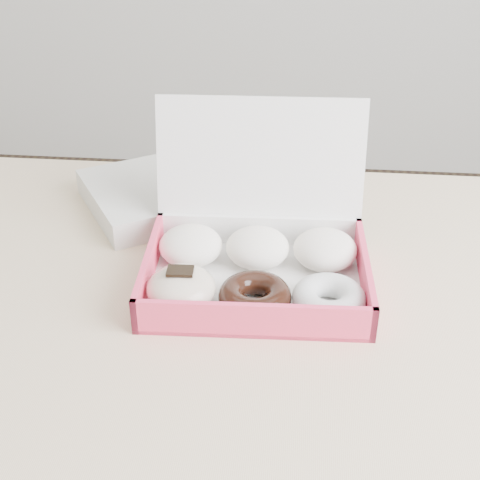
{
  "coord_description": "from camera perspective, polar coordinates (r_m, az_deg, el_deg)",
  "views": [
    {
      "loc": [
        0.01,
        -0.67,
        1.26
      ],
      "look_at": [
        -0.06,
        0.07,
        0.8
      ],
      "focal_mm": 50.0,
      "sensor_mm": 36.0,
      "label": 1
    }
  ],
  "objects": [
    {
      "name": "table",
      "position": [
        0.89,
        3.61,
        -9.74
      ],
      "size": [
        1.2,
        0.8,
        0.75
      ],
      "color": "#CDAB87",
      "rests_on": "ground"
    },
    {
      "name": "newspapers",
      "position": [
        1.07,
        -5.86,
        4.19
      ],
      "size": [
        0.32,
        0.3,
        0.04
      ],
      "primitive_type": "cube",
      "rotation": [
        0.0,
        0.0,
        0.55
      ],
      "color": "white",
      "rests_on": "table"
    },
    {
      "name": "donut_box",
      "position": [
        0.87,
        1.24,
        -1.58
      ],
      "size": [
        0.3,
        0.27,
        0.21
      ],
      "rotation": [
        0.0,
        0.0,
        0.04
      ],
      "color": "white",
      "rests_on": "table"
    }
  ]
}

